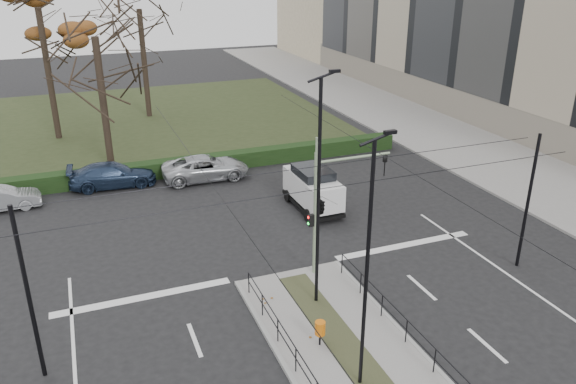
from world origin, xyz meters
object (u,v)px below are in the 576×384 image
(streetlamp_median_near, at_px, (368,267))
(parked_car_second, at_px, (1,199))
(traffic_light, at_px, (323,204))
(parked_car_fourth, at_px, (206,168))
(litter_bin, at_px, (320,328))
(bare_tree_center, at_px, (140,17))
(parked_car_third, at_px, (113,175))
(rust_tree, at_px, (38,8))
(white_van, at_px, (313,187))
(streetlamp_median_far, at_px, (319,193))
(bare_tree_near, at_px, (96,47))

(streetlamp_median_near, xyz_separation_m, parked_car_second, (-11.42, 18.82, -3.64))
(traffic_light, distance_m, parked_car_fourth, 13.10)
(litter_bin, bearing_deg, parked_car_second, 123.45)
(traffic_light, bearing_deg, parked_car_fourth, 98.47)
(streetlamp_median_near, bearing_deg, bare_tree_center, 92.03)
(parked_car_third, distance_m, rust_tree, 14.45)
(white_van, distance_m, bare_tree_center, 23.98)
(white_van, bearing_deg, streetlamp_median_far, -112.64)
(parked_car_third, relative_size, parked_car_fourth, 0.95)
(streetlamp_median_near, xyz_separation_m, bare_tree_near, (-5.42, 23.57, 3.32))
(litter_bin, xyz_separation_m, white_van, (4.47, 10.84, 0.41))
(streetlamp_median_far, distance_m, parked_car_second, 18.99)
(parked_car_second, bearing_deg, parked_car_third, -79.90)
(streetlamp_median_near, relative_size, bare_tree_center, 0.71)
(litter_bin, relative_size, parked_car_third, 0.19)
(parked_car_second, bearing_deg, bare_tree_near, -54.51)
(parked_car_second, xyz_separation_m, bare_tree_near, (6.00, 4.75, 6.96))
(streetlamp_median_near, distance_m, parked_car_fourth, 19.70)
(bare_tree_center, bearing_deg, white_van, -76.63)
(bare_tree_center, height_order, bare_tree_near, bare_tree_center)
(streetlamp_median_far, relative_size, bare_tree_near, 0.83)
(white_van, bearing_deg, parked_car_second, 159.39)
(litter_bin, xyz_separation_m, bare_tree_near, (-5.00, 21.40, 6.80))
(parked_car_fourth, distance_m, bare_tree_near, 9.58)
(litter_bin, relative_size, rust_tree, 0.08)
(traffic_light, distance_m, rust_tree, 27.42)
(rust_tree, bearing_deg, bare_tree_near, -68.66)
(parked_car_third, distance_m, bare_tree_center, 17.44)
(bare_tree_near, bearing_deg, rust_tree, 111.34)
(parked_car_second, xyz_separation_m, parked_car_fourth, (11.20, 0.55, 0.08))
(streetlamp_median_near, relative_size, bare_tree_near, 0.76)
(traffic_light, xyz_separation_m, streetlamp_median_near, (-1.67, -6.66, 1.04))
(litter_bin, xyz_separation_m, parked_car_fourth, (0.19, 17.21, -0.08))
(streetlamp_median_near, relative_size, streetlamp_median_far, 0.92)
(bare_tree_near, bearing_deg, parked_car_fourth, -38.91)
(traffic_light, height_order, white_van, traffic_light)
(parked_car_fourth, bearing_deg, rust_tree, 35.97)
(bare_tree_near, bearing_deg, streetlamp_median_far, -72.38)
(streetlamp_median_near, relative_size, parked_car_fourth, 1.56)
(white_van, bearing_deg, parked_car_fourth, 123.90)
(streetlamp_median_near, height_order, bare_tree_near, bare_tree_near)
(traffic_light, xyz_separation_m, streetlamp_median_far, (-1.09, -1.99, 1.42))
(litter_bin, distance_m, parked_car_third, 18.73)
(parked_car_second, relative_size, bare_tree_center, 0.34)
(traffic_light, bearing_deg, streetlamp_median_near, -104.04)
(streetlamp_median_far, distance_m, parked_car_fourth, 15.24)
(parked_car_third, relative_size, bare_tree_center, 0.43)
(bare_tree_center, bearing_deg, rust_tree, -151.37)
(parked_car_fourth, relative_size, bare_tree_near, 0.48)
(parked_car_third, bearing_deg, parked_car_second, 106.41)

